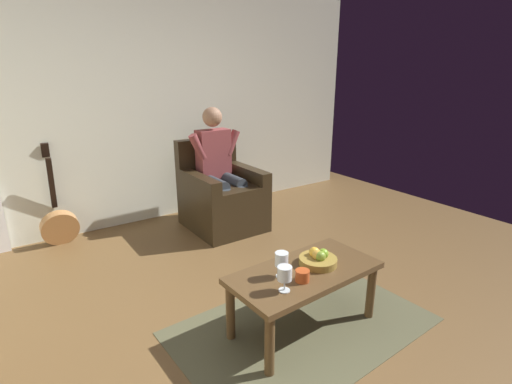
% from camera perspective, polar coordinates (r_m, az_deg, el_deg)
% --- Properties ---
extents(ground_plane, '(6.92, 6.92, 0.00)m').
position_cam_1_polar(ground_plane, '(2.67, 3.72, -22.00)').
color(ground_plane, brown).
extents(wall_back, '(6.17, 0.06, 2.62)m').
position_cam_1_polar(wall_back, '(4.51, -18.12, 11.81)').
color(wall_back, silver).
rests_on(wall_back, ground).
extents(rug, '(1.77, 1.18, 0.01)m').
position_cam_1_polar(rug, '(2.86, 6.84, -18.92)').
color(rug, brown).
rests_on(rug, ground).
extents(armchair, '(0.73, 0.83, 0.96)m').
position_cam_1_polar(armchair, '(4.33, -5.12, -0.85)').
color(armchair, '#2D2314').
rests_on(armchair, ground).
extents(person_seated, '(0.62, 0.59, 1.31)m').
position_cam_1_polar(person_seated, '(4.25, -5.45, 4.04)').
color(person_seated, brown).
rests_on(person_seated, ground).
extents(coffee_table, '(1.04, 0.55, 0.44)m').
position_cam_1_polar(coffee_table, '(2.66, 7.14, -12.56)').
color(coffee_table, brown).
rests_on(coffee_table, ground).
extents(guitar, '(0.36, 0.29, 1.02)m').
position_cam_1_polar(guitar, '(4.38, -26.93, -4.14)').
color(guitar, '#B87E48').
rests_on(guitar, ground).
extents(wine_glass_near, '(0.09, 0.09, 0.16)m').
position_cam_1_polar(wine_glass_near, '(2.34, 4.23, -12.01)').
color(wine_glass_near, silver).
rests_on(wine_glass_near, coffee_table).
extents(wine_glass_far, '(0.09, 0.09, 0.17)m').
position_cam_1_polar(wine_glass_far, '(2.48, 3.77, -10.01)').
color(wine_glass_far, silver).
rests_on(wine_glass_far, coffee_table).
extents(fruit_bowl, '(0.26, 0.26, 0.11)m').
position_cam_1_polar(fruit_bowl, '(2.69, 9.12, -9.70)').
color(fruit_bowl, olive).
rests_on(fruit_bowl, coffee_table).
extents(candle_jar, '(0.09, 0.09, 0.07)m').
position_cam_1_polar(candle_jar, '(2.48, 6.87, -12.13)').
color(candle_jar, '#B5471D').
rests_on(candle_jar, coffee_table).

